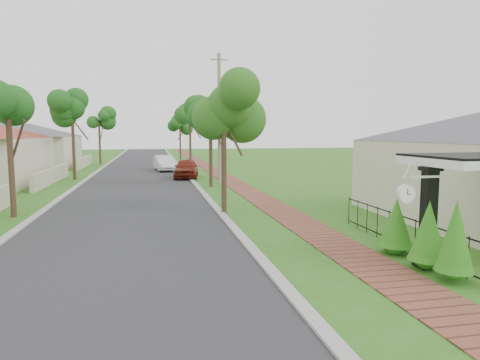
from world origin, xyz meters
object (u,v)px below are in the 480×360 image
object	(u,v)px
parked_car_red	(186,168)
utility_pole	(219,118)
porch_post	(428,223)
station_clock	(407,193)
parked_car_white	(164,163)
near_tree	(224,110)

from	to	relation	value
parked_car_red	utility_pole	size ratio (longest dim) A/B	0.50
porch_post	station_clock	xyz separation A→B (m)	(-0.87, -0.40, 0.83)
parked_car_white	near_tree	world-z (taller)	near_tree
utility_pole	parked_car_red	bearing A→B (deg)	116.63
porch_post	station_clock	size ratio (longest dim) A/B	2.35
near_tree	utility_pole	xyz separation A→B (m)	(1.50, 10.61, 0.01)
parked_car_red	station_clock	xyz separation A→B (m)	(3.28, -22.80, 1.24)
porch_post	parked_car_white	bearing A→B (deg)	100.93
parked_car_white	utility_pole	size ratio (longest dim) A/B	0.49
porch_post	parked_car_white	distance (m)	29.26
parked_car_red	utility_pole	distance (m)	5.53
station_clock	near_tree	bearing A→B (deg)	108.95
porch_post	near_tree	bearing A→B (deg)	115.11
porch_post	parked_car_red	world-z (taller)	porch_post
porch_post	near_tree	distance (m)	9.37
parked_car_red	utility_pole	xyz separation A→B (m)	(1.90, -3.79, 3.55)
porch_post	parked_car_red	distance (m)	22.79
porch_post	near_tree	xyz separation A→B (m)	(-3.75, 8.00, 3.13)
parked_car_red	near_tree	world-z (taller)	near_tree
parked_car_white	near_tree	distance (m)	21.11
porch_post	parked_car_red	xyz separation A→B (m)	(-4.15, 22.40, -0.41)
parked_car_white	station_clock	world-z (taller)	station_clock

